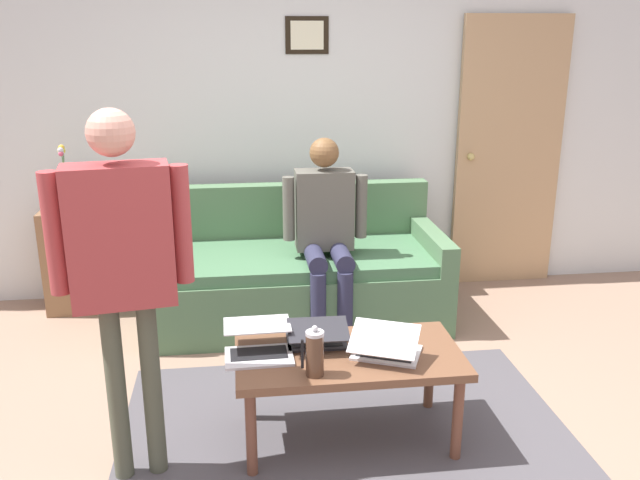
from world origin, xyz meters
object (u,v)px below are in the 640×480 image
at_px(couch, 295,276).
at_px(laptop_center, 386,348).
at_px(person_seated, 326,225).
at_px(coffee_table, 348,363).
at_px(interior_door, 508,154).
at_px(side_shelf, 77,260).
at_px(laptop_right, 258,345).
at_px(laptop_left, 317,337).
at_px(person_standing, 122,253).
at_px(flower_vase, 68,186).
at_px(french_press, 315,353).

xyz_separation_m(couch, laptop_center, (-0.28, 1.57, 0.20)).
xyz_separation_m(couch, person_seated, (-0.18, 0.23, 0.42)).
height_order(coffee_table, laptop_center, laptop_center).
xyz_separation_m(interior_door, couch, (1.70, 0.52, -0.72)).
distance_m(coffee_table, side_shelf, 2.48).
bearing_deg(laptop_right, couch, -101.75).
bearing_deg(interior_door, laptop_right, 44.79).
bearing_deg(laptop_right, person_seated, -111.52).
bearing_deg(interior_door, laptop_center, 55.90).
xyz_separation_m(couch, laptop_left, (0.02, 1.41, 0.20)).
distance_m(interior_door, laptop_left, 2.64).
distance_m(laptop_right, side_shelf, 2.19).
xyz_separation_m(laptop_center, laptop_right, (0.59, -0.10, 0.00)).
xyz_separation_m(laptop_left, person_standing, (0.84, 0.25, 0.55)).
height_order(interior_door, flower_vase, interior_door).
relative_size(interior_door, laptop_left, 6.97).
relative_size(laptop_left, flower_vase, 0.65).
height_order(laptop_left, french_press, french_press).
bearing_deg(french_press, interior_door, -128.42).
bearing_deg(laptop_right, side_shelf, -56.02).
bearing_deg(flower_vase, person_standing, 108.64).
relative_size(side_shelf, person_standing, 0.45).
height_order(laptop_center, flower_vase, flower_vase).
relative_size(coffee_table, french_press, 4.49).
height_order(interior_door, person_seated, interior_door).
xyz_separation_m(laptop_left, laptop_right, (0.29, 0.06, 0.00)).
relative_size(interior_door, couch, 1.02).
bearing_deg(coffee_table, person_standing, 8.81).
relative_size(flower_vase, person_standing, 0.27).
height_order(flower_vase, person_standing, person_standing).
xyz_separation_m(french_press, person_standing, (0.79, -0.05, 0.48)).
xyz_separation_m(interior_door, laptop_center, (1.42, 2.09, -0.52)).
bearing_deg(flower_vase, interior_door, -176.87).
xyz_separation_m(laptop_center, person_seated, (0.10, -1.34, 0.22)).
distance_m(coffee_table, laptop_center, 0.20).
height_order(laptop_right, side_shelf, side_shelf).
xyz_separation_m(laptop_center, flower_vase, (1.82, -1.91, 0.40)).
distance_m(french_press, person_seated, 1.51).
height_order(laptop_right, person_standing, person_standing).
height_order(side_shelf, person_standing, person_standing).
distance_m(flower_vase, person_seated, 1.82).
height_order(laptop_left, side_shelf, side_shelf).
relative_size(coffee_table, flower_vase, 2.38).
bearing_deg(side_shelf, flower_vase, -12.34).
xyz_separation_m(interior_door, person_seated, (1.52, 0.75, -0.30)).
bearing_deg(laptop_center, coffee_table, -20.55).
relative_size(laptop_left, side_shelf, 0.40).
distance_m(laptop_right, flower_vase, 2.22).
distance_m(interior_door, flower_vase, 3.24).
xyz_separation_m(couch, coffee_table, (-0.12, 1.51, 0.11)).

